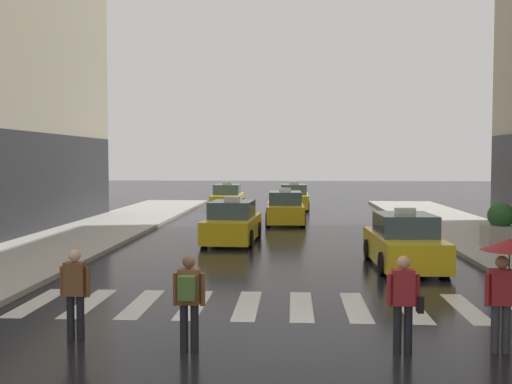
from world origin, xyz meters
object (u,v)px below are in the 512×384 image
at_px(pedestrian_with_handbag, 404,298).
at_px(planter_mid_block, 501,228).
at_px(taxi_third, 285,209).
at_px(taxi_fourth, 227,198).
at_px(pedestrian_with_umbrella, 507,264).
at_px(taxi_fifth, 294,198).
at_px(taxi_second, 232,224).
at_px(taxi_lead, 404,243).
at_px(pedestrian_with_backpack, 189,296).
at_px(pedestrian_plain_coat, 75,289).

xyz_separation_m(pedestrian_with_handbag, planter_mid_block, (5.36, 11.35, -0.06)).
bearing_deg(taxi_third, taxi_fourth, 114.82).
xyz_separation_m(taxi_fourth, pedestrian_with_handbag, (6.07, -28.75, 0.21)).
distance_m(taxi_third, pedestrian_with_umbrella, 20.79).
distance_m(taxi_fifth, pedestrian_with_umbrella, 29.25).
distance_m(pedestrian_with_umbrella, pedestrian_with_handbag, 1.81).
xyz_separation_m(taxi_second, taxi_fifth, (2.45, 15.72, 0.00)).
bearing_deg(taxi_second, taxi_lead, -42.06).
bearing_deg(pedestrian_with_handbag, taxi_fifth, 93.49).
relative_size(taxi_third, pedestrian_with_backpack, 2.78).
distance_m(taxi_lead, pedestrian_with_backpack, 9.88).
distance_m(taxi_lead, pedestrian_plain_coat, 10.73).
relative_size(pedestrian_with_handbag, pedestrian_plain_coat, 1.00).
height_order(taxi_second, pedestrian_with_backpack, taxi_second).
relative_size(taxi_fourth, pedestrian_with_umbrella, 2.35).
xyz_separation_m(taxi_fourth, taxi_fifth, (4.29, 0.40, 0.00)).
bearing_deg(taxi_fifth, taxi_second, -98.85).
relative_size(taxi_third, pedestrian_with_handbag, 2.78).
height_order(taxi_fifth, pedestrian_with_umbrella, pedestrian_with_umbrella).
distance_m(taxi_fifth, pedestrian_with_handbag, 29.20).
xyz_separation_m(taxi_fifth, planter_mid_block, (7.14, -17.80, 0.15)).
bearing_deg(taxi_lead, taxi_second, 137.94).
distance_m(taxi_lead, pedestrian_with_umbrella, 8.20).
distance_m(taxi_second, taxi_fourth, 15.43).
distance_m(pedestrian_plain_coat, planter_mid_block, 15.63).
relative_size(taxi_fifth, pedestrian_with_backpack, 2.76).
distance_m(taxi_second, taxi_fifth, 15.91).
bearing_deg(taxi_fourth, taxi_fifth, 5.30).
bearing_deg(taxi_lead, taxi_fourth, 110.26).
bearing_deg(taxi_fourth, pedestrian_with_backpack, -85.15).
bearing_deg(taxi_fourth, taxi_lead, -69.74).
bearing_deg(pedestrian_with_umbrella, taxi_third, 101.01).
bearing_deg(taxi_fourth, pedestrian_with_umbrella, -74.81).
relative_size(taxi_lead, taxi_second, 0.99).
bearing_deg(taxi_third, planter_mid_block, -50.26).
height_order(pedestrian_plain_coat, planter_mid_block, planter_mid_block).
relative_size(taxi_second, taxi_fourth, 1.02).
xyz_separation_m(taxi_lead, pedestrian_with_backpack, (-5.10, -8.45, 0.25)).
bearing_deg(taxi_fourth, planter_mid_block, -56.71).
relative_size(taxi_second, taxi_fifth, 1.02).
height_order(taxi_third, pedestrian_with_handbag, taxi_third).
xyz_separation_m(taxi_fourth, planter_mid_block, (11.43, -17.40, 0.15)).
height_order(pedestrian_with_handbag, planter_mid_block, planter_mid_block).
height_order(taxi_lead, taxi_second, same).
height_order(taxi_lead, planter_mid_block, taxi_lead).
relative_size(taxi_third, planter_mid_block, 2.87).
xyz_separation_m(taxi_third, pedestrian_with_handbag, (2.26, -20.51, 0.21)).
distance_m(pedestrian_with_handbag, planter_mid_block, 12.55).
bearing_deg(taxi_third, pedestrian_with_umbrella, -78.99).
bearing_deg(taxi_lead, taxi_fifth, 98.90).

